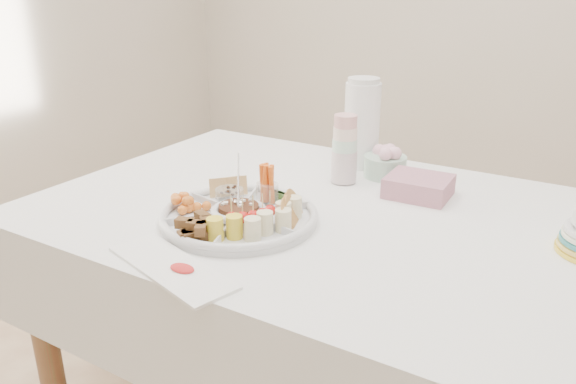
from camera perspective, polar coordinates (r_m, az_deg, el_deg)
The scene contains 14 objects.
dining_table at distance 1.64m, azimuth 3.81°, elevation -14.08°, with size 1.52×1.02×0.76m, color white.
party_tray at distance 1.38m, azimuth -5.01°, elevation -2.23°, with size 0.38×0.38×0.04m, color white.
bean_dip at distance 1.37m, azimuth -5.02°, elevation -1.94°, with size 0.10×0.10×0.04m, color #3D170D.
tortillas at distance 1.34m, azimuth 0.30°, elevation -1.85°, with size 0.09×0.09×0.06m, color #B37929, non-canonical shape.
carrot_cucumber at distance 1.45m, azimuth -1.31°, elevation 0.78°, with size 0.11×0.11×0.10m, color orange, non-canonical shape.
pita_raisins at distance 1.49m, azimuth -6.18°, elevation 0.41°, with size 0.10×0.10×0.06m, color tan, non-canonical shape.
cherries at distance 1.41m, azimuth -10.08°, elevation -1.27°, with size 0.11×0.11×0.04m, color orange, non-canonical shape.
granola_chunks at distance 1.29m, azimuth -9.23°, elevation -3.34°, with size 0.11×0.11×0.05m, color brown, non-canonical shape.
banana_tomato at distance 1.25m, azimuth -3.69°, elevation -2.93°, with size 0.12×0.12×0.10m, color #EADC82, non-canonical shape.
cup_stack at distance 1.63m, azimuth 5.78°, elevation 4.40°, with size 0.07×0.07×0.20m, color silver.
thermos at distance 1.77m, azimuth 7.52°, elevation 7.06°, with size 0.11×0.11×0.28m, color white.
flower_bowl at distance 1.71m, azimuth 9.86°, elevation 3.10°, with size 0.13×0.13×0.10m, color silver.
napkin_stack at distance 1.58m, azimuth 13.12°, elevation 0.57°, with size 0.17×0.14×0.06m, color #B27386.
placemat at distance 1.19m, azimuth -11.78°, elevation -7.50°, with size 0.33×0.11×0.01m, color white.
Camera 1 is at (0.60, -1.20, 1.32)m, focal length 35.00 mm.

